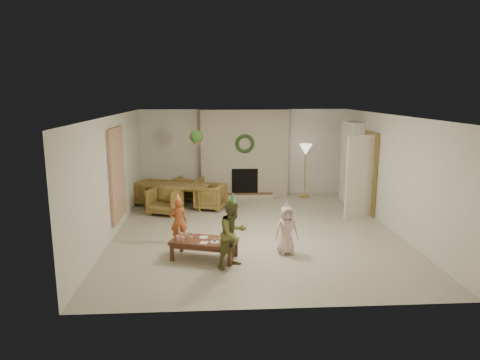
{
  "coord_description": "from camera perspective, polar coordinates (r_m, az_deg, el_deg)",
  "views": [
    {
      "loc": [
        -0.87,
        -8.99,
        2.97
      ],
      "look_at": [
        -0.3,
        0.4,
        1.05
      ],
      "focal_mm": 32.14,
      "sensor_mm": 36.0,
      "label": 1
    }
  ],
  "objects": [
    {
      "name": "floor",
      "position": [
        9.5,
        1.96,
        -6.68
      ],
      "size": [
        7.0,
        7.0,
        0.0
      ],
      "primitive_type": "plane",
      "color": "#B7B29E",
      "rests_on": "ground"
    },
    {
      "name": "party_hat_plaid",
      "position": [
        7.23,
        -0.94,
        -2.36
      ],
      "size": [
        0.18,
        0.18,
        0.19
      ],
      "primitive_type": "cone",
      "rotation": [
        0.0,
        0.0,
        0.35
      ],
      "color": "#4FB856",
      "rests_on": "child_plaid"
    },
    {
      "name": "door_leaf",
      "position": [
        10.58,
        15.62,
        0.38
      ],
      "size": [
        0.77,
        0.32,
        2.0
      ],
      "primitive_type": "cube",
      "rotation": [
        0.0,
        0.0,
        -1.22
      ],
      "color": "beige",
      "rests_on": "floor"
    },
    {
      "name": "bookshelf_shelf_b",
      "position": [
        12.06,
        14.4,
        1.05
      ],
      "size": [
        0.3,
        0.92,
        0.03
      ],
      "primitive_type": "cube",
      "color": "white",
      "rests_on": "bookshelf_carcass"
    },
    {
      "name": "bookshelf_shelf_c",
      "position": [
        12.0,
        14.5,
        2.93
      ],
      "size": [
        0.3,
        0.92,
        0.03
      ],
      "primitive_type": "cube",
      "color": "white",
      "rests_on": "bookshelf_carcass"
    },
    {
      "name": "plate_c",
      "position": [
        7.83,
        -1.7,
        -7.9
      ],
      "size": [
        0.2,
        0.2,
        0.01
      ],
      "primitive_type": "cylinder",
      "rotation": [
        0.0,
        0.0,
        -0.29
      ],
      "color": "white",
      "rests_on": "coffee_table_top"
    },
    {
      "name": "floor_lamp_base",
      "position": [
        12.62,
        8.53,
        -2.14
      ],
      "size": [
        0.29,
        0.29,
        0.03
      ],
      "primitive_type": "cylinder",
      "color": "gold",
      "rests_on": "floor"
    },
    {
      "name": "ceiling",
      "position": [
        9.04,
        2.07,
        8.55
      ],
      "size": [
        7.0,
        7.0,
        0.0
      ],
      "primitive_type": "plane",
      "rotation": [
        3.14,
        0.0,
        0.0
      ],
      "color": "white",
      "rests_on": "wall_back"
    },
    {
      "name": "books_row_mid",
      "position": [
        12.08,
        14.28,
        1.74
      ],
      "size": [
        0.2,
        0.44,
        0.24
      ],
      "primitive_type": "cube",
      "color": "#25468A",
      "rests_on": "bookshelf_shelf_b"
    },
    {
      "name": "hanging_plant_foliage",
      "position": [
        10.55,
        -5.82,
        5.77
      ],
      "size": [
        0.32,
        0.32,
        0.32
      ],
      "primitive_type": "sphere",
      "color": "#234F1A",
      "rests_on": "hanging_plant_pot"
    },
    {
      "name": "coffee_leg_bl",
      "position": [
        8.31,
        -7.77,
        -8.38
      ],
      "size": [
        0.08,
        0.08,
        0.31
      ],
      "primitive_type": "cube",
      "rotation": [
        0.0,
        0.0,
        -0.29
      ],
      "color": "#59301D",
      "rests_on": "floor"
    },
    {
      "name": "party_hat_pink",
      "position": [
        7.95,
        6.26,
        -3.27
      ],
      "size": [
        0.12,
        0.12,
        0.16
      ],
      "primitive_type": "cone",
      "rotation": [
        0.0,
        0.0,
        0.0
      ],
      "color": "#B6B8BE",
      "rests_on": "child_pink"
    },
    {
      "name": "cup_e",
      "position": [
        7.82,
        -6.54,
        -7.72
      ],
      "size": [
        0.08,
        0.08,
        0.08
      ],
      "primitive_type": "cylinder",
      "rotation": [
        0.0,
        0.0,
        -0.29
      ],
      "color": "silver",
      "rests_on": "coffee_table_top"
    },
    {
      "name": "child_pink",
      "position": [
        8.09,
        6.19,
        -6.64
      ],
      "size": [
        0.49,
        0.36,
        0.91
      ],
      "primitive_type": "imported",
      "rotation": [
        0.0,
        0.0,
        0.18
      ],
      "color": "beige",
      "rests_on": "floor"
    },
    {
      "name": "child_plaid",
      "position": [
        7.41,
        -0.92,
        -7.15
      ],
      "size": [
        0.73,
        0.72,
        1.19
      ],
      "primitive_type": "imported",
      "rotation": [
        0.0,
        0.0,
        0.7
      ],
      "color": "olive",
      "rests_on": "floor"
    },
    {
      "name": "hanging_plant_cord",
      "position": [
        10.53,
        -5.85,
        7.01
      ],
      "size": [
        0.01,
        0.01,
        0.7
      ],
      "primitive_type": "cylinder",
      "color": "tan",
      "rests_on": "ceiling"
    },
    {
      "name": "books_row_lower",
      "position": [
        11.96,
        14.47,
        -0.31
      ],
      "size": [
        0.2,
        0.4,
        0.24
      ],
      "primitive_type": "cube",
      "color": "#A0301D",
      "rests_on": "bookshelf_shelf_a"
    },
    {
      "name": "dining_chair_left",
      "position": [
        11.8,
        -11.6,
        -1.64
      ],
      "size": [
        0.92,
        0.9,
        0.66
      ],
      "primitive_type": "imported",
      "rotation": [
        0.0,
        0.0,
        1.23
      ],
      "color": "olive",
      "rests_on": "floor"
    },
    {
      "name": "fireplace_firebox",
      "position": [
        12.4,
        0.63,
        -0.19
      ],
      "size": [
        0.75,
        0.12,
        0.75
      ],
      "primitive_type": "cube",
      "color": "black",
      "rests_on": "floor"
    },
    {
      "name": "napkin_right",
      "position": [
        7.92,
        -2.21,
        -7.68
      ],
      "size": [
        0.17,
        0.17,
        0.01
      ],
      "primitive_type": "cube",
      "rotation": [
        0.0,
        0.0,
        -0.29
      ],
      "color": "#FFBBCD",
      "rests_on": "coffee_table_top"
    },
    {
      "name": "wall_left",
      "position": [
        9.4,
        -16.52,
        0.51
      ],
      "size": [
        0.0,
        7.0,
        7.0
      ],
      "primitive_type": "plane",
      "rotation": [
        1.57,
        0.0,
        1.57
      ],
      "color": "silver",
      "rests_on": "floor"
    },
    {
      "name": "coffee_table_apron",
      "position": [
        7.89,
        -4.76,
        -8.5
      ],
      "size": [
        1.18,
        0.79,
        0.07
      ],
      "primitive_type": "cube",
      "rotation": [
        0.0,
        0.0,
        -0.29
      ],
      "color": "#59301D",
      "rests_on": "floor"
    },
    {
      "name": "wall_back",
      "position": [
        12.63,
        0.51,
        3.71
      ],
      "size": [
        7.0,
        0.0,
        7.0
      ],
      "primitive_type": "plane",
      "rotation": [
        1.57,
        0.0,
        0.0
      ],
      "color": "silver",
      "rests_on": "floor"
    },
    {
      "name": "fireplace_mass",
      "position": [
        12.44,
        0.58,
        3.59
      ],
      "size": [
        2.5,
        0.4,
        2.5
      ],
      "primitive_type": "cube",
      "color": "#5A1719",
      "rests_on": "floor"
    },
    {
      "name": "floor_lamp_post",
      "position": [
        12.47,
        8.62,
        1.0
      ],
      "size": [
        0.03,
        0.03,
        1.38
      ],
      "primitive_type": "cylinder",
      "color": "gold",
      "rests_on": "floor"
    },
    {
      "name": "dining_table",
      "position": [
        11.48,
        -8.3,
        -2.04
      ],
      "size": [
        1.91,
        1.46,
        0.6
      ],
      "primitive_type": "imported",
      "rotation": [
        0.0,
        0.0,
        -0.34
      ],
      "color": "olive",
      "rests_on": "floor"
    },
    {
      "name": "cup_a",
      "position": [
        7.87,
        -8.23,
        -7.63
      ],
      "size": [
        0.08,
        0.08,
        0.08
      ],
      "primitive_type": "cylinder",
      "rotation": [
        0.0,
        0.0,
        -0.29
      ],
      "color": "silver",
      "rests_on": "coffee_table_top"
    },
    {
      "name": "dining_chair_far",
      "position": [
        12.14,
        -6.86,
        -1.11
      ],
      "size": [
        0.9,
        0.92,
        0.66
      ],
      "primitive_type": "imported",
      "rotation": [
        0.0,
        0.0,
        2.8
      ],
      "color": "olive",
      "rests_on": "floor"
    },
    {
      "name": "cup_f",
      "position": [
        7.98,
        -6.11,
        -7.31
      ],
      "size": [
        0.08,
        0.08,
        0.08
      ],
      "primitive_type": "cylinder",
      "rotation": [
        0.0,
        0.0,
        -0.29
      ],
      "color": "silver",
      "rests_on": "coffee_table_top"
    },
    {
      "name": "bookshelf_shelf_d",
      "position": [
        11.95,
        14.6,
        4.82
      ],
      "size": [
        0.3,
        0.92,
        0.03
      ],
      "primitive_type": "cube",
      "color": "white",
      "rests_on": "bookshelf_carcass"
    },
    {
      "name": "door_frame",
      "position": [
        11.06,
        16.86,
        0.88
      ],
      "size": [
        0.05,
        0.86,
        2.04
      ],
      "primitive_type": "cube",
      "color": "olive",
      "rests_on": "floor"
    },
    {
      "name": "coffee_leg_fl",
      "position": [
        7.89,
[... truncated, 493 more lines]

